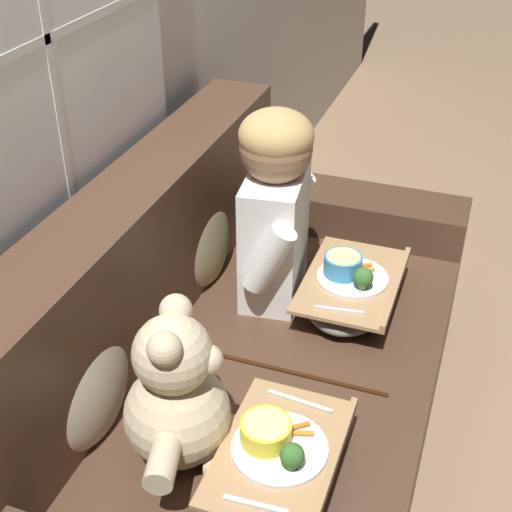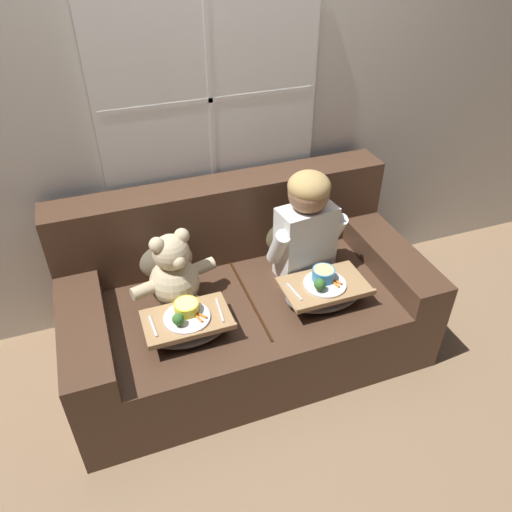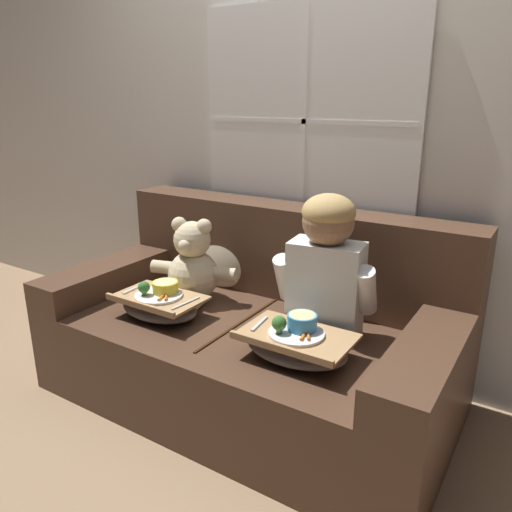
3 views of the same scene
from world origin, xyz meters
name	(u,v)px [view 1 (image 1 of 3)]	position (x,y,z in m)	size (l,w,h in m)	color
ground_plane	(254,464)	(0.00, 0.00, 0.00)	(14.00, 14.00, 0.00)	#8E7051
wall_back_with_window	(27,30)	(0.00, 0.57, 1.30)	(8.00, 0.08, 2.60)	beige
couch	(231,386)	(0.00, 0.07, 0.31)	(1.88, 0.99, 0.88)	#4C3323
throw_pillow_behind_child	(201,232)	(0.36, 0.31, 0.59)	(0.36, 0.17, 0.37)	tan
throw_pillow_behind_teddy	(83,377)	(-0.36, 0.31, 0.59)	(0.36, 0.17, 0.37)	#C1B293
child_figure	(276,198)	(0.36, 0.06, 0.75)	(0.45, 0.23, 0.62)	white
teddy_bear	(179,398)	(-0.36, 0.06, 0.60)	(0.46, 0.33, 0.42)	beige
lap_tray_child	(351,290)	(0.36, -0.19, 0.48)	(0.44, 0.29, 0.18)	slate
lap_tray_teddy	(279,462)	(-0.36, -0.19, 0.48)	(0.41, 0.27, 0.18)	slate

